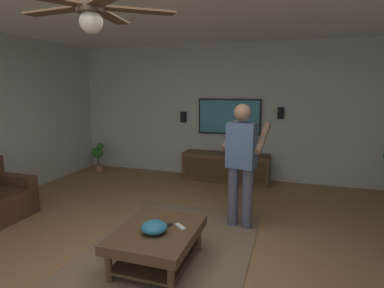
{
  "coord_description": "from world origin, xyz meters",
  "views": [
    {
      "loc": [
        -2.52,
        -1.18,
        1.86
      ],
      "look_at": [
        1.21,
        0.03,
        1.13
      ],
      "focal_mm": 29.35,
      "sensor_mm": 36.0,
      "label": 1
    }
  ],
  "objects_px": {
    "remote_white": "(180,227)",
    "tv": "(229,117)",
    "potted_plant_short": "(98,154)",
    "remote_black": "(165,226)",
    "wall_speaker_left": "(281,113)",
    "wall_speaker_right": "(183,117)",
    "coffee_table": "(157,238)",
    "remote_grey": "(161,227)",
    "ceiling_fan": "(91,11)",
    "bowl": "(154,227)",
    "media_console": "(226,167)",
    "vase_round": "(247,150)",
    "person_standing": "(242,159)"
  },
  "relations": [
    {
      "from": "coffee_table",
      "to": "person_standing",
      "type": "height_order",
      "value": "person_standing"
    },
    {
      "from": "media_console",
      "to": "potted_plant_short",
      "type": "relative_size",
      "value": 2.65
    },
    {
      "from": "remote_white",
      "to": "tv",
      "type": "bearing_deg",
      "value": -48.2
    },
    {
      "from": "tv",
      "to": "wall_speaker_left",
      "type": "bearing_deg",
      "value": 90.76
    },
    {
      "from": "wall_speaker_left",
      "to": "wall_speaker_right",
      "type": "relative_size",
      "value": 1.0
    },
    {
      "from": "remote_grey",
      "to": "vase_round",
      "type": "height_order",
      "value": "vase_round"
    },
    {
      "from": "wall_speaker_right",
      "to": "bowl",
      "type": "bearing_deg",
      "value": -165.2
    },
    {
      "from": "wall_speaker_left",
      "to": "tv",
      "type": "bearing_deg",
      "value": 90.76
    },
    {
      "from": "tv",
      "to": "remote_white",
      "type": "bearing_deg",
      "value": 2.78
    },
    {
      "from": "coffee_table",
      "to": "remote_grey",
      "type": "xyz_separation_m",
      "value": [
        0.03,
        -0.03,
        0.12
      ]
    },
    {
      "from": "coffee_table",
      "to": "remote_white",
      "type": "bearing_deg",
      "value": -64.3
    },
    {
      "from": "bowl",
      "to": "remote_white",
      "type": "xyz_separation_m",
      "value": [
        0.19,
        -0.21,
        -0.05
      ]
    },
    {
      "from": "coffee_table",
      "to": "wall_speaker_right",
      "type": "relative_size",
      "value": 4.55
    },
    {
      "from": "coffee_table",
      "to": "tv",
      "type": "relative_size",
      "value": 0.8
    },
    {
      "from": "coffee_table",
      "to": "tv",
      "type": "distance_m",
      "value": 3.54
    },
    {
      "from": "coffee_table",
      "to": "media_console",
      "type": "relative_size",
      "value": 0.59
    },
    {
      "from": "wall_speaker_right",
      "to": "person_standing",
      "type": "bearing_deg",
      "value": -144.48
    },
    {
      "from": "media_console",
      "to": "person_standing",
      "type": "height_order",
      "value": "person_standing"
    },
    {
      "from": "coffee_table",
      "to": "ceiling_fan",
      "type": "distance_m",
      "value": 2.23
    },
    {
      "from": "remote_black",
      "to": "remote_grey",
      "type": "xyz_separation_m",
      "value": [
        -0.04,
        0.04,
        0.0
      ]
    },
    {
      "from": "bowl",
      "to": "wall_speaker_left",
      "type": "relative_size",
      "value": 1.22
    },
    {
      "from": "wall_speaker_right",
      "to": "ceiling_fan",
      "type": "xyz_separation_m",
      "value": [
        -4.23,
        -0.84,
        1.14
      ]
    },
    {
      "from": "bowl",
      "to": "remote_black",
      "type": "xyz_separation_m",
      "value": [
        0.16,
        -0.06,
        -0.05
      ]
    },
    {
      "from": "coffee_table",
      "to": "remote_white",
      "type": "relative_size",
      "value": 6.67
    },
    {
      "from": "wall_speaker_left",
      "to": "wall_speaker_right",
      "type": "distance_m",
      "value": 1.97
    },
    {
      "from": "tv",
      "to": "person_standing",
      "type": "relative_size",
      "value": 0.77
    },
    {
      "from": "tv",
      "to": "ceiling_fan",
      "type": "relative_size",
      "value": 1.08
    },
    {
      "from": "tv",
      "to": "potted_plant_short",
      "type": "bearing_deg",
      "value": -81.74
    },
    {
      "from": "tv",
      "to": "wall_speaker_right",
      "type": "xyz_separation_m",
      "value": [
        0.01,
        0.97,
        -0.04
      ]
    },
    {
      "from": "bowl",
      "to": "potted_plant_short",
      "type": "bearing_deg",
      "value": 42.11
    },
    {
      "from": "media_console",
      "to": "remote_black",
      "type": "xyz_separation_m",
      "value": [
        -3.09,
        -0.01,
        0.14
      ]
    },
    {
      "from": "potted_plant_short",
      "to": "ceiling_fan",
      "type": "relative_size",
      "value": 0.55
    },
    {
      "from": "person_standing",
      "to": "wall_speaker_right",
      "type": "height_order",
      "value": "person_standing"
    },
    {
      "from": "media_console",
      "to": "remote_white",
      "type": "distance_m",
      "value": 3.07
    },
    {
      "from": "bowl",
      "to": "wall_speaker_left",
      "type": "distance_m",
      "value": 3.76
    },
    {
      "from": "coffee_table",
      "to": "tv",
      "type": "height_order",
      "value": "tv"
    },
    {
      "from": "remote_black",
      "to": "remote_grey",
      "type": "relative_size",
      "value": 1.0
    },
    {
      "from": "media_console",
      "to": "wall_speaker_left",
      "type": "bearing_deg",
      "value": 104.41
    },
    {
      "from": "remote_black",
      "to": "bowl",
      "type": "bearing_deg",
      "value": -171.8
    },
    {
      "from": "potted_plant_short",
      "to": "remote_grey",
      "type": "relative_size",
      "value": 4.27
    },
    {
      "from": "remote_white",
      "to": "remote_black",
      "type": "bearing_deg",
      "value": 50.68
    },
    {
      "from": "potted_plant_short",
      "to": "remote_black",
      "type": "xyz_separation_m",
      "value": [
        -2.92,
        -2.84,
        0.03
      ]
    },
    {
      "from": "media_console",
      "to": "wall_speaker_left",
      "type": "xyz_separation_m",
      "value": [
        0.25,
        -0.99,
        1.08
      ]
    },
    {
      "from": "person_standing",
      "to": "remote_grey",
      "type": "height_order",
      "value": "person_standing"
    },
    {
      "from": "coffee_table",
      "to": "wall_speaker_right",
      "type": "height_order",
      "value": "wall_speaker_right"
    },
    {
      "from": "remote_black",
      "to": "vase_round",
      "type": "relative_size",
      "value": 0.68
    },
    {
      "from": "potted_plant_short",
      "to": "vase_round",
      "type": "distance_m",
      "value": 3.27
    },
    {
      "from": "remote_grey",
      "to": "coffee_table",
      "type": "bearing_deg",
      "value": -107.28
    },
    {
      "from": "coffee_table",
      "to": "tv",
      "type": "bearing_deg",
      "value": -0.95
    },
    {
      "from": "potted_plant_short",
      "to": "wall_speaker_left",
      "type": "bearing_deg",
      "value": -83.66
    }
  ]
}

